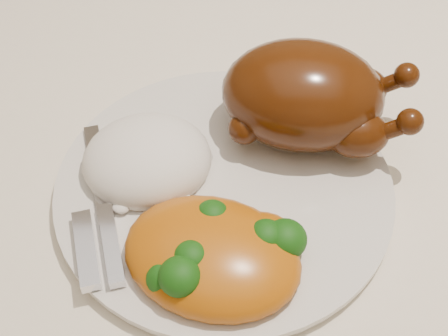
{
  "coord_description": "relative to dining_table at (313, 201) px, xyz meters",
  "views": [
    {
      "loc": [
        -0.1,
        -0.39,
        1.18
      ],
      "look_at": [
        -0.09,
        -0.07,
        0.8
      ],
      "focal_mm": 50.0,
      "sensor_mm": 36.0,
      "label": 1
    }
  ],
  "objects": [
    {
      "name": "dining_table",
      "position": [
        0.0,
        0.0,
        0.0
      ],
      "size": [
        1.6,
        0.9,
        0.76
      ],
      "color": "brown",
      "rests_on": "floor"
    },
    {
      "name": "tablecloth",
      "position": [
        0.0,
        0.0,
        0.07
      ],
      "size": [
        1.73,
        1.03,
        0.18
      ],
      "color": "white",
      "rests_on": "dining_table"
    },
    {
      "name": "dinner_plate",
      "position": [
        -0.09,
        -0.07,
        0.11
      ],
      "size": [
        0.31,
        0.31,
        0.01
      ],
      "primitive_type": "cylinder",
      "rotation": [
        0.0,
        0.0,
        0.16
      ],
      "color": "silver",
      "rests_on": "tablecloth"
    },
    {
      "name": "roast_chicken",
      "position": [
        -0.02,
        -0.01,
        0.16
      ],
      "size": [
        0.17,
        0.12,
        0.09
      ],
      "rotation": [
        0.0,
        0.0,
        -0.16
      ],
      "color": "#4B1F08",
      "rests_on": "dinner_plate"
    },
    {
      "name": "rice_mound",
      "position": [
        -0.16,
        -0.05,
        0.12
      ],
      "size": [
        0.12,
        0.11,
        0.06
      ],
      "rotation": [
        0.0,
        0.0,
        0.14
      ],
      "color": "white",
      "rests_on": "dinner_plate"
    },
    {
      "name": "mac_and_cheese",
      "position": [
        -0.1,
        -0.14,
        0.13
      ],
      "size": [
        0.16,
        0.14,
        0.05
      ],
      "rotation": [
        0.0,
        0.0,
        -0.36
      ],
      "color": "#B0670B",
      "rests_on": "dinner_plate"
    },
    {
      "name": "cutlery",
      "position": [
        -0.19,
        -0.11,
        0.12
      ],
      "size": [
        0.05,
        0.16,
        0.01
      ],
      "rotation": [
        0.0,
        0.0,
        0.23
      ],
      "color": "silver",
      "rests_on": "dinner_plate"
    }
  ]
}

